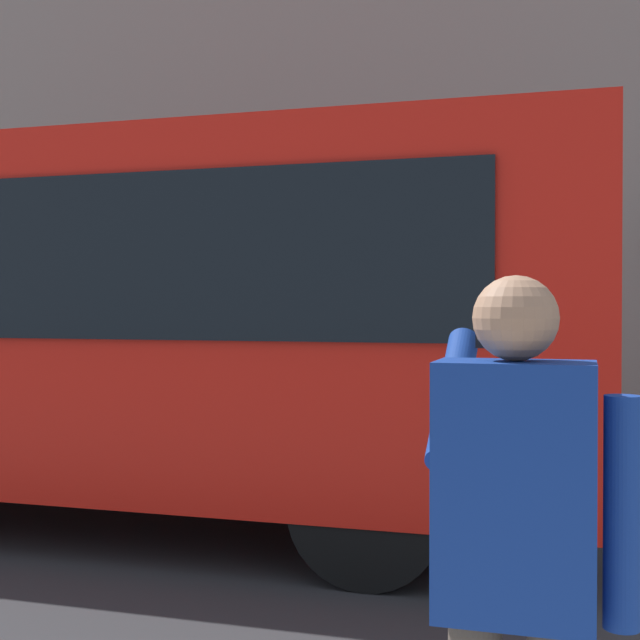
% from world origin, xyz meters
% --- Properties ---
extents(ground_plane, '(60.00, 60.00, 0.00)m').
position_xyz_m(ground_plane, '(0.00, 0.00, 0.00)').
color(ground_plane, '#2B2B2D').
extents(building_facade_far, '(28.00, 1.55, 12.00)m').
position_xyz_m(building_facade_far, '(-0.02, -6.80, 5.99)').
color(building_facade_far, gray).
rests_on(building_facade_far, ground_plane).
extents(red_bus, '(9.05, 2.54, 3.08)m').
position_xyz_m(red_bus, '(4.35, 0.30, 1.68)').
color(red_bus, red).
rests_on(red_bus, ground_plane).
extents(pedestrian_photographer, '(0.53, 0.52, 1.70)m').
position_xyz_m(pedestrian_photographer, '(0.20, 4.44, 1.14)').
color(pedestrian_photographer, '#4C4238').
rests_on(pedestrian_photographer, sidewalk_curb).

